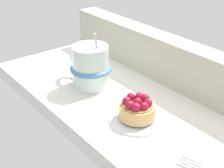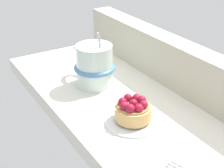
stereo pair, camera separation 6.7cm
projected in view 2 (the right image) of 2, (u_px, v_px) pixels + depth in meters
The scene contains 5 objects.
ground_plane at pixel (132, 108), 70.14cm from camera, with size 70.58×30.53×3.40cm, color silver.
window_rail_back at pixel (180, 66), 72.86cm from camera, with size 69.17×5.23×10.21cm, color #B2AD99.
dessert_plate at pixel (133, 120), 62.41cm from camera, with size 10.56×10.56×0.86cm.
raspberry_tart at pixel (133, 110), 61.35cm from camera, with size 6.84×6.84×4.17cm.
coffee_mug at pixel (94, 65), 73.92cm from camera, with size 12.75×9.19×12.89cm.
Camera 2 is at (48.82, -34.82, 35.27)cm, focal length 53.58 mm.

